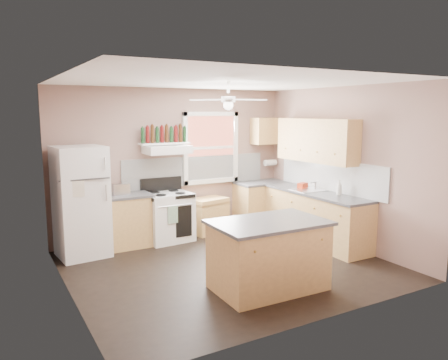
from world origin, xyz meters
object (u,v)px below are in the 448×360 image
toaster (121,189)px  stove (168,217)px  refrigerator (81,202)px  island (268,256)px  cart (209,215)px

toaster → stove: size_ratio=0.33×
refrigerator → toaster: 0.72m
stove → island: 2.66m
island → toaster: bearing=113.6°
cart → island: island is taller
refrigerator → stove: (1.50, 0.10, -0.45)m
toaster → island: size_ratio=0.20×
refrigerator → toaster: bearing=8.7°
refrigerator → island: bearing=-59.6°
stove → cart: 0.87m
stove → island: (0.31, -2.64, 0.00)m
refrigerator → stove: 1.57m
stove → island: same height
toaster → cart: (1.67, 0.02, -0.65)m
cart → refrigerator: bearing=173.0°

